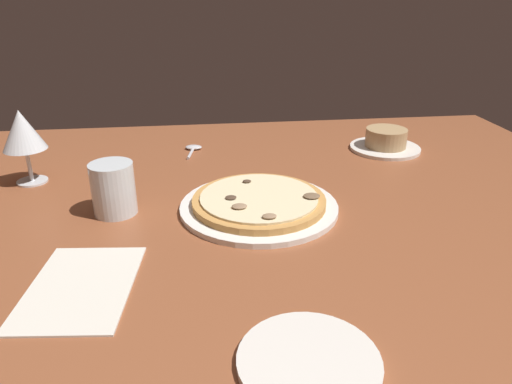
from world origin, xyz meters
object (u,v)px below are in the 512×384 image
Objects in this scene: wine_glass_far at (22,132)px; paper_menu at (81,286)px; ramekin_on_saucer at (386,141)px; spoon at (193,149)px; pizza_main at (259,203)px; side_plate at (309,361)px; water_glass at (114,192)px.

wine_glass_far reaches higher than paper_menu.
ramekin_on_saucer reaches higher than paper_menu.
wine_glass_far is 43.78cm from paper_menu.
ramekin_on_saucer is at bearing 7.73° from wine_glass_far.
paper_menu is (-61.14, -49.45, -1.94)cm from ramekin_on_saucer.
spoon is (15.01, 54.65, 0.31)cm from paper_menu.
pizza_main is 1.68× the size of ramekin_on_saucer.
paper_menu is (17.41, -38.79, -10.41)cm from wine_glass_far.
side_plate is (0.31, -37.98, -0.72)cm from pizza_main.
ramekin_on_saucer reaches higher than side_plate.
wine_glass_far is at bearing -153.94° from spoon.
water_glass is at bearing -155.68° from ramekin_on_saucer.
water_glass reaches higher than ramekin_on_saucer.
water_glass is at bearing 175.61° from pizza_main.
ramekin_on_saucer is at bearing 62.88° from side_plate.
pizza_main is 33.62cm from paper_menu.
water_glass is (-59.66, -26.97, 1.83)cm from ramekin_on_saucer.
ramekin_on_saucer is 75.15cm from side_plate.
water_glass is 0.99× the size of spoon.
side_plate reaches higher than paper_menu.
wine_glass_far is 72.29cm from side_plate.
pizza_main is at bearing 43.74° from paper_menu.
pizza_main reaches higher than paper_menu.
ramekin_on_saucer is 1.12× the size of wine_glass_far.
wine_glass_far is (-44.00, 18.24, 9.39)cm from pizza_main.
spoon is at bearing 80.67° from paper_menu.
ramekin_on_saucer is 0.85× the size of paper_menu.
pizza_main is 48.55cm from wine_glass_far.
pizza_main is 25.33cm from water_glass.
water_glass reaches higher than pizza_main.
wine_glass_far is 0.97× the size of side_plate.
ramekin_on_saucer is 1.82× the size of water_glass.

